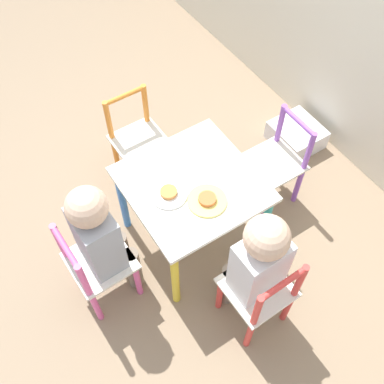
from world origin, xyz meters
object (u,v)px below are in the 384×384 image
Objects in this scene: chair_orange at (138,141)px; child_front at (101,236)px; child_right at (257,261)px; plate_front at (169,194)px; kids_table at (192,193)px; storage_bin at (296,135)px; chair_pink at (96,265)px; plate_right at (207,200)px; chair_purple at (276,163)px; chair_red at (260,293)px.

child_front is at bearing -130.72° from chair_orange.
plate_front is (-0.44, -0.13, 0.02)m from child_right.
kids_table is 0.95m from storage_bin.
plate_front is (-0.02, 0.39, 0.21)m from chair_pink.
chair_orange is 3.30× the size of plate_front.
plate_right is at bearing -89.58° from child_right.
plate_right is at bearing -104.83° from child_front.
plate_right is (0.12, -0.51, 0.21)m from chair_purple.
child_right reaches higher than plate_right.
child_front is at bearing -44.42° from child_right.
chair_purple and chair_orange have the same top height.
chair_purple is (-0.02, 1.01, 0.00)m from chair_pink.
storage_bin is at bearing 103.67° from kids_table.
plate_front is (-0.00, -0.62, 0.21)m from chair_purple.
plate_right is at bearing -89.65° from chair_red.
plate_front is (-0.00, -0.12, 0.08)m from kids_table.
chair_purple is 3.30× the size of plate_front.
plate_right is (0.12, 0.00, 0.08)m from kids_table.
chair_red is at bearing 90.00° from child_right.
storage_bin is (-0.72, 0.86, -0.20)m from chair_red.
plate_front reaches higher than kids_table.
kids_table is at bearing -90.00° from child_right.
chair_red is at bearing -89.88° from chair_orange.
plate_right is at bearing 45.00° from plate_front.
child_right reaches higher than plate_front.
chair_orange is at bearing -90.12° from chair_red.
plate_front reaches higher than storage_bin.
chair_orange is at bearing -179.06° from kids_table.
chair_orange is (-0.51, -0.01, -0.13)m from kids_table.
child_right is at bearing -131.87° from chair_pink.
chair_pink is 1.00× the size of chair_purple.
storage_bin is (-0.66, 0.86, -0.39)m from child_right.
chair_red and chair_orange have the same top height.
plate_front is 0.58× the size of storage_bin.
child_right is (-0.06, -0.00, 0.19)m from chair_red.
child_front is 4.76× the size of plate_front.
chair_pink is (0.02, -0.50, -0.13)m from kids_table.
storage_bin is (-0.21, 0.98, -0.41)m from plate_front.
chair_red is 0.69× the size of child_front.
child_front reaches higher than plate_front.
child_right is 4.47× the size of plate_right.
kids_table is 0.52m from chair_pink.
storage_bin is at bearing 120.51° from chair_purple.
chair_red and chair_pink have the same top height.
chair_red is at bearing -44.35° from chair_purple.
chair_purple is at bearing 89.90° from plate_front.
chair_orange is (-0.51, -0.51, 0.00)m from chair_purple.
chair_purple is at bearing -91.32° from child_front.
chair_orange is 0.94m from storage_bin.
storage_bin is at bearing -143.79° from child_right.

